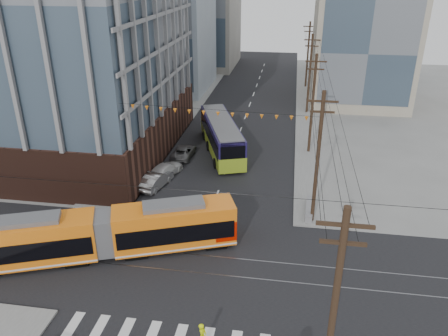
% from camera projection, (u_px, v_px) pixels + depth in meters
% --- Properties ---
extents(ground, '(160.00, 160.00, 0.00)m').
position_uv_depth(ground, '(178.00, 302.00, 27.31)').
color(ground, slate).
extents(office_building, '(30.00, 25.00, 28.60)m').
position_uv_depth(office_building, '(21.00, 18.00, 45.09)').
color(office_building, '#381E16').
rests_on(office_building, ground).
extents(bg_bldg_nw_near, '(18.00, 16.00, 18.00)m').
position_uv_depth(bg_bldg_nw_near, '(155.00, 34.00, 72.62)').
color(bg_bldg_nw_near, '#8C99A5').
rests_on(bg_bldg_nw_near, ground).
extents(bg_bldg_ne_near, '(14.00, 14.00, 16.00)m').
position_uv_depth(bg_bldg_ne_near, '(361.00, 49.00, 64.78)').
color(bg_bldg_ne_near, gray).
rests_on(bg_bldg_ne_near, ground).
extents(bg_bldg_nw_far, '(16.00, 18.00, 20.00)m').
position_uv_depth(bg_bldg_nw_far, '(197.00, 16.00, 89.72)').
color(bg_bldg_nw_far, gray).
rests_on(bg_bldg_nw_far, ground).
extents(bg_bldg_ne_far, '(16.00, 16.00, 14.00)m').
position_uv_depth(bg_bldg_ne_far, '(358.00, 37.00, 82.86)').
color(bg_bldg_ne_far, '#8C99A5').
rests_on(bg_bldg_ne_far, ground).
extents(utility_pole_near, '(0.30, 0.30, 11.00)m').
position_uv_depth(utility_pole_near, '(332.00, 320.00, 18.43)').
color(utility_pole_near, black).
rests_on(utility_pole_near, ground).
extents(utility_pole_far, '(0.30, 0.30, 11.00)m').
position_uv_depth(utility_pole_far, '(308.00, 55.00, 74.07)').
color(utility_pole_far, black).
rests_on(utility_pole_far, ground).
extents(streetcar, '(18.45, 9.22, 3.61)m').
position_uv_depth(streetcar, '(105.00, 234.00, 31.04)').
color(streetcar, orange).
rests_on(streetcar, ground).
extents(city_bus, '(7.09, 13.52, 3.77)m').
position_uv_depth(city_bus, '(221.00, 136.00, 48.92)').
color(city_bus, '#1D1545').
rests_on(city_bus, ground).
extents(parked_car_silver, '(2.52, 4.66, 1.46)m').
position_uv_depth(parked_car_silver, '(156.00, 180.00, 41.34)').
color(parked_car_silver, '#9E9E9E').
rests_on(parked_car_silver, ground).
extents(parked_car_white, '(3.14, 4.94, 1.33)m').
position_uv_depth(parked_car_white, '(166.00, 170.00, 43.62)').
color(parked_car_white, '#BBBBBB').
rests_on(parked_car_white, ground).
extents(parked_car_grey, '(2.15, 4.52, 1.25)m').
position_uv_depth(parked_car_grey, '(184.00, 152.00, 48.00)').
color(parked_car_grey, '#5C5C5C').
rests_on(parked_car_grey, ground).
extents(pedestrian, '(0.44, 0.64, 1.67)m').
position_uv_depth(pedestrian, '(202.00, 336.00, 23.69)').
color(pedestrian, '#E7F906').
rests_on(pedestrian, ground).
extents(jersey_barrier, '(1.02, 3.80, 0.75)m').
position_uv_depth(jersey_barrier, '(309.00, 209.00, 37.03)').
color(jersey_barrier, slate).
rests_on(jersey_barrier, ground).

